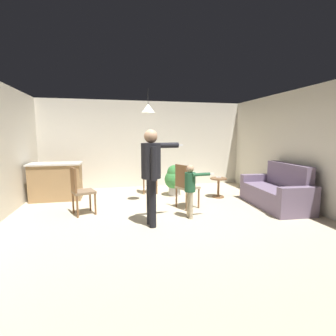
# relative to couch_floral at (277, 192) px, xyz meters

# --- Properties ---
(ground) EXTENTS (7.68, 7.68, 0.00)m
(ground) POSITION_rel_couch_floral_xyz_m (-2.67, -0.24, -0.33)
(ground) COLOR beige
(wall_back) EXTENTS (6.40, 0.10, 2.70)m
(wall_back) POSITION_rel_couch_floral_xyz_m (-2.67, 2.96, 1.02)
(wall_back) COLOR silver
(wall_back) RESTS_ON ground
(wall_right) EXTENTS (0.10, 6.40, 2.70)m
(wall_right) POSITION_rel_couch_floral_xyz_m (0.53, -0.24, 1.02)
(wall_right) COLOR silver
(wall_right) RESTS_ON ground
(couch_floral) EXTENTS (0.96, 1.85, 1.00)m
(couch_floral) POSITION_rel_couch_floral_xyz_m (0.00, 0.00, 0.00)
(couch_floral) COLOR slate
(couch_floral) RESTS_ON ground
(kitchen_counter) EXTENTS (1.26, 0.66, 0.95)m
(kitchen_counter) POSITION_rel_couch_floral_xyz_m (-5.12, 1.78, 0.15)
(kitchen_counter) COLOR #99754C
(kitchen_counter) RESTS_ON ground
(side_table_by_couch) EXTENTS (0.44, 0.44, 0.52)m
(side_table_by_couch) POSITION_rel_couch_floral_xyz_m (-0.97, 1.09, -0.00)
(side_table_by_couch) COLOR brown
(side_table_by_couch) RESTS_ON ground
(person_adult) EXTENTS (0.84, 0.56, 1.75)m
(person_adult) POSITION_rel_couch_floral_xyz_m (-3.02, -0.59, 0.75)
(person_adult) COLOR black
(person_adult) RESTS_ON ground
(person_child) EXTENTS (0.58, 0.31, 1.07)m
(person_child) POSITION_rel_couch_floral_xyz_m (-2.21, -0.34, 0.33)
(person_child) COLOR tan
(person_child) RESTS_ON ground
(dining_chair_by_counter) EXTENTS (0.47, 0.47, 1.00)m
(dining_chair_by_counter) POSITION_rel_couch_floral_xyz_m (-2.74, 2.00, 0.21)
(dining_chair_by_counter) COLOR brown
(dining_chair_by_counter) RESTS_ON ground
(dining_chair_near_wall) EXTENTS (0.55, 0.55, 1.00)m
(dining_chair_near_wall) POSITION_rel_couch_floral_xyz_m (-2.12, 0.33, 0.21)
(dining_chair_near_wall) COLOR brown
(dining_chair_near_wall) RESTS_ON ground
(dining_chair_centre_back) EXTENTS (0.54, 0.54, 1.00)m
(dining_chair_centre_back) POSITION_rel_couch_floral_xyz_m (-4.38, 0.36, 0.21)
(dining_chair_centre_back) COLOR brown
(dining_chair_centre_back) RESTS_ON ground
(potted_plant_corner) EXTENTS (0.55, 0.55, 0.84)m
(potted_plant_corner) POSITION_rel_couch_floral_xyz_m (-2.05, 1.57, 0.13)
(potted_plant_corner) COLOR #B7B2AD
(potted_plant_corner) RESTS_ON ground
(spare_remote_on_table) EXTENTS (0.13, 0.07, 0.04)m
(spare_remote_on_table) POSITION_rel_couch_floral_xyz_m (-0.95, 1.12, 0.21)
(spare_remote_on_table) COLOR white
(spare_remote_on_table) RESTS_ON side_table_by_couch
(ceiling_light_pendant) EXTENTS (0.32, 0.32, 0.55)m
(ceiling_light_pendant) POSITION_rel_couch_floral_xyz_m (-2.88, 0.78, 1.92)
(ceiling_light_pendant) COLOR silver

